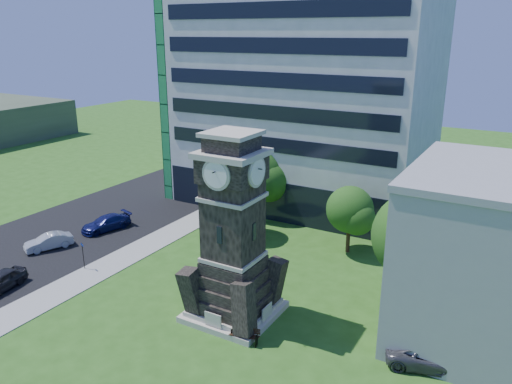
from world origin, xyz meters
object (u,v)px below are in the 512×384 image
Objects in this scene: clock_tower at (233,241)px; car_street_mid at (49,242)px; park_bench at (245,334)px; street_sign at (83,253)px; car_street_north at (106,223)px; car_east_lot at (430,356)px; car_street_south at (0,281)px.

car_street_mid is (-19.37, 0.89, -4.64)m from clock_tower.
car_street_mid is at bearing 157.85° from park_bench.
car_street_mid is 2.21× the size of park_bench.
park_bench is at bearing -46.13° from clock_tower.
car_street_mid is 1.79× the size of street_sign.
street_sign reaches higher than car_street_north.
clock_tower is at bearing -3.17° from car_street_north.
car_street_mid is 31.66m from car_east_lot.
car_street_south is 18.83m from park_bench.
car_street_north is (-18.29, 6.43, -4.60)m from clock_tower.
car_street_south reaches higher than park_bench.
street_sign is at bearing 12.55° from car_street_mid.
car_street_north reaches higher than car_street_mid.
car_east_lot is 2.71× the size of park_bench.
street_sign reaches higher than car_east_lot.
street_sign is (2.62, 5.36, 0.68)m from car_street_south.
car_east_lot is at bearing 5.83° from car_street_north.
street_sign is (-26.01, -1.16, 0.70)m from car_east_lot.
car_street_mid is 5.83m from street_sign.
car_east_lot is at bearing 27.19° from street_sign.
clock_tower is 2.55× the size of car_east_lot.
car_east_lot is at bearing 3.22° from park_bench.
clock_tower reaches higher than car_street_north.
clock_tower is 19.94m from car_street_mid.
car_street_mid is 5.64m from car_street_north.
park_bench is (20.46, -8.69, -0.20)m from car_street_north.
clock_tower is at bearing 22.00° from car_street_mid.
car_street_north is at bearing 89.63° from car_street_south.
car_east_lot is (30.58, -5.59, -0.01)m from car_street_north.
car_east_lot is at bearing 3.32° from car_street_south.
car_street_south is 1.86× the size of street_sign.
car_street_south is 2.30× the size of park_bench.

